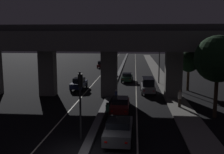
# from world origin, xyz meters

# --- Properties ---
(lane_line_left_inner) EXTENTS (0.12, 126.00, 0.00)m
(lane_line_left_inner) POSITION_xyz_m (-3.38, 35.00, 0.00)
(lane_line_left_inner) COLOR beige
(lane_line_left_inner) RESTS_ON ground_plane
(lane_line_right_inner) EXTENTS (0.12, 126.00, 0.00)m
(lane_line_right_inner) POSITION_xyz_m (3.38, 35.00, 0.00)
(lane_line_right_inner) COLOR beige
(lane_line_right_inner) RESTS_ON ground_plane
(median_divider) EXTENTS (0.63, 126.00, 0.21)m
(median_divider) POSITION_xyz_m (0.00, 35.00, 0.11)
(median_divider) COLOR #4C4C51
(median_divider) RESTS_ON ground_plane
(sidewalk_right) EXTENTS (2.38, 126.00, 0.13)m
(sidewalk_right) POSITION_xyz_m (7.93, 28.00, 0.06)
(sidewalk_right) COLOR gray
(sidewalk_right) RESTS_ON ground_plane
(elevated_overpass) EXTENTS (36.66, 9.86, 8.86)m
(elevated_overpass) POSITION_xyz_m (-0.30, 16.91, 6.61)
(elevated_overpass) COLOR slate
(elevated_overpass) RESTS_ON ground_plane
(traffic_light_left_of_median) EXTENTS (0.30, 0.49, 4.98)m
(traffic_light_left_of_median) POSITION_xyz_m (-0.72, 2.98, 3.39)
(traffic_light_left_of_median) COLOR black
(traffic_light_left_of_median) RESTS_ON ground_plane
(street_lamp) EXTENTS (2.28, 0.32, 8.01)m
(street_lamp) POSITION_xyz_m (6.64, 26.12, 4.74)
(street_lamp) COLOR #2D2D30
(street_lamp) RESTS_ON ground_plane
(car_grey_lead) EXTENTS (2.08, 4.65, 1.54)m
(car_grey_lead) POSITION_xyz_m (2.03, 2.98, 0.79)
(car_grey_lead) COLOR #515459
(car_grey_lead) RESTS_ON ground_plane
(car_dark_red_second) EXTENTS (1.94, 4.60, 1.42)m
(car_dark_red_second) POSITION_xyz_m (1.72, 10.36, 0.71)
(car_dark_red_second) COLOR #591414
(car_dark_red_second) RESTS_ON ground_plane
(car_silver_third) EXTENTS (1.87, 4.64, 2.00)m
(car_silver_third) POSITION_xyz_m (4.91, 19.34, 1.05)
(car_silver_third) COLOR gray
(car_silver_third) RESTS_ON ground_plane
(car_dark_green_fourth) EXTENTS (1.93, 4.11, 1.43)m
(car_dark_green_fourth) POSITION_xyz_m (1.91, 27.96, 0.72)
(car_dark_green_fourth) COLOR black
(car_dark_green_fourth) RESTS_ON ground_plane
(car_dark_blue_lead_oncoming) EXTENTS (1.91, 4.26, 1.59)m
(car_dark_blue_lead_oncoming) POSITION_xyz_m (-4.71, 20.91, 0.80)
(car_dark_blue_lead_oncoming) COLOR #141938
(car_dark_blue_lead_oncoming) RESTS_ON ground_plane
(car_grey_second_oncoming) EXTENTS (1.87, 4.27, 1.52)m
(car_grey_second_oncoming) POSITION_xyz_m (-1.72, 34.57, 0.76)
(car_grey_second_oncoming) COLOR #515459
(car_grey_second_oncoming) RESTS_ON ground_plane
(car_dark_red_third_oncoming) EXTENTS (2.02, 4.29, 1.58)m
(car_dark_red_third_oncoming) POSITION_xyz_m (-4.75, 47.27, 0.81)
(car_dark_red_third_oncoming) COLOR #591414
(car_dark_red_third_oncoming) RESTS_ON ground_plane
(motorcycle_black_filtering_near) EXTENTS (0.33, 1.81, 1.51)m
(motorcycle_black_filtering_near) POSITION_xyz_m (0.70, 7.87, 0.64)
(motorcycle_black_filtering_near) COLOR black
(motorcycle_black_filtering_near) RESTS_ON ground_plane
(motorcycle_blue_filtering_mid) EXTENTS (0.34, 1.89, 1.48)m
(motorcycle_blue_filtering_mid) POSITION_xyz_m (1.06, 13.97, 0.63)
(motorcycle_blue_filtering_mid) COLOR black
(motorcycle_blue_filtering_mid) RESTS_ON ground_plane
(pedestrian_on_sidewalk) EXTENTS (0.37, 0.37, 1.82)m
(pedestrian_on_sidewalk) POSITION_xyz_m (7.84, 12.02, 1.04)
(pedestrian_on_sidewalk) COLOR #2D261E
(pedestrian_on_sidewalk) RESTS_ON sidewalk_right
(roadside_tree_kerbside_near) EXTENTS (4.21, 4.21, 7.54)m
(roadside_tree_kerbside_near) POSITION_xyz_m (10.53, 9.04, 5.41)
(roadside_tree_kerbside_near) COLOR #38281C
(roadside_tree_kerbside_near) RESTS_ON ground_plane
(roadside_tree_kerbside_mid) EXTENTS (2.89, 2.89, 5.49)m
(roadside_tree_kerbside_mid) POSITION_xyz_m (10.46, 21.27, 4.00)
(roadside_tree_kerbside_mid) COLOR #2D2116
(roadside_tree_kerbside_mid) RESTS_ON ground_plane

